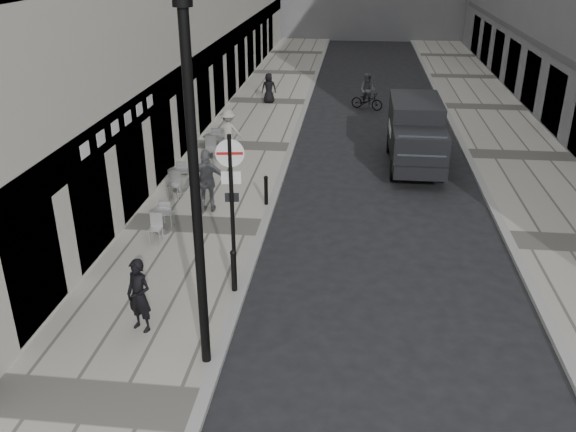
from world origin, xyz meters
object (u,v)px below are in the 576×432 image
object	(u,v)px
sign_post	(231,192)
panel_van	(416,131)
cyclist	(367,96)
lamppost	(194,174)
walking_man	(139,296)

from	to	relation	value
sign_post	panel_van	size ratio (longest dim) A/B	0.75
panel_van	sign_post	bearing A→B (deg)	-117.47
panel_van	cyclist	xyz separation A→B (m)	(-1.71, 8.18, -0.63)
panel_van	lamppost	bearing A→B (deg)	-111.61
panel_van	walking_man	bearing A→B (deg)	-119.45
cyclist	sign_post	bearing A→B (deg)	-77.76
lamppost	panel_van	size ratio (longest dim) A/B	1.42
walking_man	lamppost	distance (m)	3.63
walking_man	panel_van	xyz separation A→B (m)	(6.62, 11.73, 0.37)
walking_man	lamppost	world-z (taller)	lamppost
walking_man	sign_post	distance (m)	3.09
lamppost	cyclist	bearing A→B (deg)	81.01
sign_post	lamppost	bearing A→B (deg)	-97.93
walking_man	cyclist	size ratio (longest dim) A/B	0.93
sign_post	lamppost	xyz separation A→B (m)	(-0.00, -3.01, 1.54)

